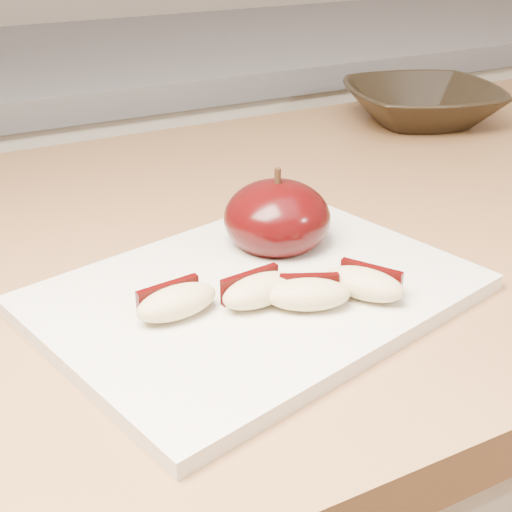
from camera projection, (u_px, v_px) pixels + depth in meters
name	position (u px, v px, depth m)	size (l,w,h in m)	color
back_cabinet	(98.00, 292.00, 1.41)	(2.40, 0.62, 0.94)	silver
cutting_board	(256.00, 293.00, 0.53)	(0.31, 0.22, 0.01)	silver
apple_half	(277.00, 218.00, 0.59)	(0.09, 0.09, 0.07)	black
apple_wedge_a	(176.00, 301.00, 0.49)	(0.06, 0.04, 0.02)	tan
apple_wedge_b	(259.00, 290.00, 0.50)	(0.06, 0.04, 0.02)	tan
apple_wedge_c	(307.00, 293.00, 0.50)	(0.07, 0.05, 0.02)	tan
apple_wedge_d	(365.00, 283.00, 0.51)	(0.06, 0.07, 0.02)	tan
bowl	(421.00, 104.00, 0.94)	(0.20, 0.20, 0.05)	black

